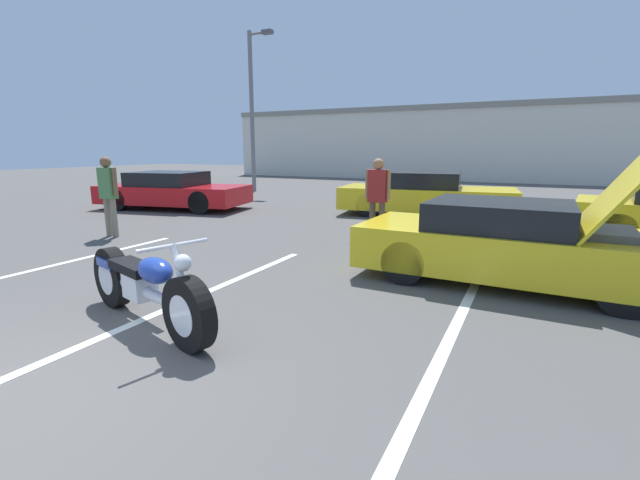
{
  "coord_description": "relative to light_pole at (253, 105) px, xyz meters",
  "views": [
    {
      "loc": [
        3.34,
        -1.47,
        1.84
      ],
      "look_at": [
        1.15,
        2.89,
        0.8
      ],
      "focal_mm": 24.0,
      "sensor_mm": 36.0,
      "label": 1
    }
  ],
  "objects": [
    {
      "name": "ground_plane",
      "position": [
        7.89,
        -14.45,
        -3.72
      ],
      "size": [
        80.0,
        80.0,
        0.0
      ],
      "primitive_type": "plane",
      "color": "#514F4C"
    },
    {
      "name": "parking_stripe_foreground",
      "position": [
        4.39,
        -12.47,
        -3.72
      ],
      "size": [
        0.12,
        5.94,
        0.01
      ],
      "primitive_type": "cube",
      "color": "white",
      "rests_on": "ground"
    },
    {
      "name": "parking_stripe_middle",
      "position": [
        7.5,
        -12.47,
        -3.72
      ],
      "size": [
        0.12,
        5.94,
        0.01
      ],
      "primitive_type": "cube",
      "color": "white",
      "rests_on": "ground"
    },
    {
      "name": "parking_stripe_back",
      "position": [
        10.61,
        -12.47,
        -3.72
      ],
      "size": [
        0.12,
        5.94,
        0.01
      ],
      "primitive_type": "cube",
      "color": "white",
      "rests_on": "ground"
    },
    {
      "name": "far_building",
      "position": [
        7.89,
        12.05,
        -1.39
      ],
      "size": [
        32.0,
        4.2,
        4.4
      ],
      "color": "beige",
      "rests_on": "ground"
    },
    {
      "name": "light_pole",
      "position": [
        0.0,
        0.0,
        0.0
      ],
      "size": [
        1.21,
        0.28,
        6.7
      ],
      "color": "slate",
      "rests_on": "ground"
    },
    {
      "name": "motorcycle",
      "position": [
        7.66,
        -12.91,
        -3.3
      ],
      "size": [
        2.36,
        0.94,
        0.99
      ],
      "rotation": [
        0.0,
        0.0,
        -0.28
      ],
      "color": "black",
      "rests_on": "ground"
    },
    {
      "name": "show_car_hood_open",
      "position": [
        11.01,
        -9.56,
        -3.16
      ],
      "size": [
        4.12,
        1.81,
        1.94
      ],
      "rotation": [
        0.0,
        0.0,
        -0.02
      ],
      "color": "yellow",
      "rests_on": "ground"
    },
    {
      "name": "parked_car_mid_row",
      "position": [
        8.47,
        -3.84,
        -3.14
      ],
      "size": [
        4.92,
        2.46,
        1.22
      ],
      "rotation": [
        0.0,
        0.0,
        0.13
      ],
      "color": "yellow",
      "rests_on": "ground"
    },
    {
      "name": "parked_car_left_row",
      "position": [
        1.07,
        -6.0,
        -3.16
      ],
      "size": [
        4.82,
        2.77,
        1.15
      ],
      "rotation": [
        0.0,
        0.0,
        0.2
      ],
      "color": "red",
      "rests_on": "ground"
    },
    {
      "name": "spectator_near_motorcycle",
      "position": [
        8.44,
        -7.83,
        -2.74
      ],
      "size": [
        0.52,
        0.22,
        1.66
      ],
      "color": "brown",
      "rests_on": "ground"
    },
    {
      "name": "spectator_by_show_car",
      "position": [
        3.2,
        -9.87,
        -2.72
      ],
      "size": [
        0.52,
        0.22,
        1.69
      ],
      "color": "gray",
      "rests_on": "ground"
    }
  ]
}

